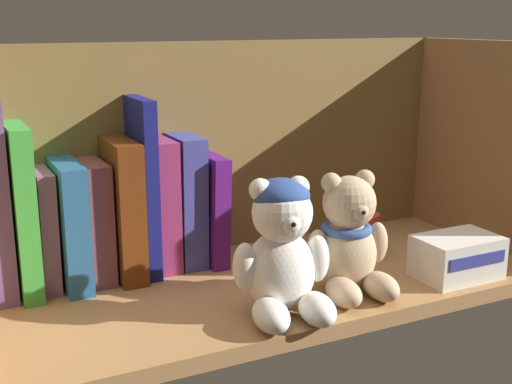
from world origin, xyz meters
The scene contains 16 objects.
shelf_board centered at (0.00, 0.00, 1.00)cm, with size 74.07×29.82×2.00cm, color #9E7042.
shelf_back_panel centered at (0.00, 15.51, 16.15)cm, with size 76.47×1.20×32.30cm, color brown.
shelf_side_panel_right centered at (37.83, 0.00, 16.15)cm, with size 1.60×32.22×32.30cm, color #9E7042.
book_2 centered at (-27.67, 11.96, 12.60)cm, with size 2.43×14.09×21.19cm, color green.
book_3 centered at (-25.05, 11.96, 9.63)cm, with size 2.10×10.31×15.25cm, color #8E4B6B.
book_4 centered at (-22.09, 11.96, 10.08)cm, with size 3.13×14.63×16.16cm, color #235482.
book_5 centered at (-18.69, 11.96, 9.89)cm, with size 2.97×11.06×15.77cm, color brown.
book_6 centered at (-15.18, 11.96, 11.19)cm, with size 3.35×14.02×18.37cm, color #5A2A0E.
book_7 centered at (-12.25, 11.96, 13.78)cm, with size 1.79×12.01×23.56cm, color navy.
book_8 centered at (-9.57, 11.96, 10.95)cm, with size 2.88×9.76×17.89cm, color #882957.
book_9 centered at (-6.04, 11.96, 11.02)cm, with size 3.48×9.68×18.04cm, color #383B88.
book_10 centered at (-2.78, 11.96, 9.65)cm, with size 2.34×12.20×15.30cm, color #4F136B.
teddy_bear_larger centered at (-2.12, -9.46, 9.65)cm, with size 11.95×12.37×16.13cm.
teddy_bear_smaller centered at (8.33, -7.49, 8.55)cm, with size 11.28×11.54×15.34cm.
pillar_candle centered at (18.00, 3.53, 5.02)cm, with size 5.12×5.12×6.05cm, color #C63833.
small_product_box centered at (23.96, -9.84, 4.82)cm, with size 10.76×7.41×5.63cm.
Camera 1 is at (-37.20, -73.22, 35.33)cm, focal length 47.31 mm.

